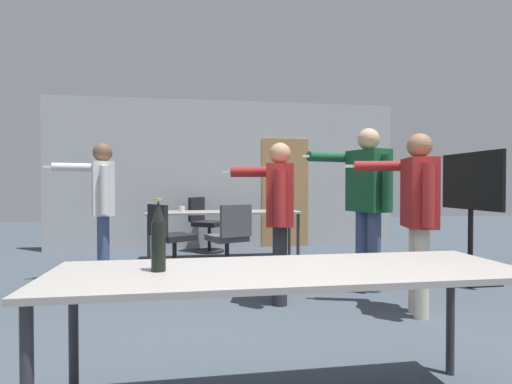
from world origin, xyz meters
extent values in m
cube|color=#B2B5B7|center=(0.00, 5.98, 1.37)|extent=(6.47, 0.10, 2.74)
cube|color=#AD7F4C|center=(1.10, 5.93, 1.02)|extent=(0.90, 0.02, 2.05)
cube|color=gray|center=(-0.16, 0.47, 0.74)|extent=(2.33, 0.72, 0.03)
cylinder|color=#2D2D33|center=(-1.27, 0.77, 0.36)|extent=(0.05, 0.05, 0.73)
cylinder|color=#2D2D33|center=(0.94, 0.77, 0.36)|extent=(0.05, 0.05, 0.73)
cube|color=gray|center=(-0.15, 4.76, 0.74)|extent=(2.35, 0.69, 0.03)
cylinder|color=#2D2D33|center=(-1.27, 4.47, 0.36)|extent=(0.05, 0.05, 0.73)
cylinder|color=#2D2D33|center=(0.96, 4.47, 0.36)|extent=(0.05, 0.05, 0.73)
cylinder|color=#2D2D33|center=(-1.27, 5.04, 0.36)|extent=(0.05, 0.05, 0.73)
cylinder|color=#2D2D33|center=(0.96, 5.04, 0.36)|extent=(0.05, 0.05, 0.73)
cube|color=black|center=(2.69, 2.88, 0.01)|extent=(0.44, 0.56, 0.03)
cylinder|color=black|center=(2.69, 2.88, 0.45)|extent=(0.06, 0.06, 0.84)
cube|color=black|center=(2.69, 2.88, 1.22)|extent=(0.04, 1.04, 0.69)
cube|color=black|center=(2.71, 2.88, 1.22)|extent=(0.01, 0.96, 0.61)
cylinder|color=#3D4C75|center=(1.33, 2.64, 0.44)|extent=(0.15, 0.15, 0.87)
cylinder|color=#3D4C75|center=(1.28, 2.83, 0.44)|extent=(0.15, 0.15, 0.87)
cube|color=#195633|center=(1.30, 2.74, 1.22)|extent=(0.39, 0.53, 0.69)
sphere|color=#DBAD89|center=(1.30, 2.74, 1.68)|extent=(0.24, 0.24, 0.24)
cylinder|color=#195633|center=(1.39, 2.45, 1.20)|extent=(0.11, 0.11, 0.60)
cylinder|color=#195633|center=(0.93, 2.93, 1.49)|extent=(0.60, 0.28, 0.11)
cube|color=white|center=(0.62, 2.84, 1.49)|extent=(0.13, 0.07, 0.03)
cylinder|color=#3D4C75|center=(-1.67, 3.43, 0.41)|extent=(0.13, 0.13, 0.81)
cylinder|color=#3D4C75|center=(-1.72, 3.60, 0.41)|extent=(0.13, 0.13, 0.81)
cube|color=silver|center=(-1.70, 3.52, 1.13)|extent=(0.34, 0.47, 0.64)
sphere|color=brown|center=(-1.70, 3.52, 1.56)|extent=(0.22, 0.22, 0.22)
cylinder|color=silver|center=(-1.63, 3.27, 1.11)|extent=(0.10, 0.10, 0.55)
cylinder|color=silver|center=(-2.03, 3.69, 1.39)|extent=(0.56, 0.25, 0.10)
cube|color=white|center=(-2.33, 3.61, 1.39)|extent=(0.13, 0.07, 0.03)
cylinder|color=beige|center=(1.35, 1.75, 0.40)|extent=(0.13, 0.13, 0.79)
cylinder|color=beige|center=(1.39, 1.92, 0.40)|extent=(0.13, 0.13, 0.79)
cube|color=maroon|center=(1.37, 1.83, 1.10)|extent=(0.33, 0.46, 0.62)
sphere|color=#936B4C|center=(1.37, 1.83, 1.53)|extent=(0.22, 0.22, 0.22)
cylinder|color=maroon|center=(1.30, 1.59, 1.09)|extent=(0.10, 0.10, 0.54)
cylinder|color=maroon|center=(1.18, 2.15, 1.36)|extent=(0.55, 0.24, 0.10)
cube|color=white|center=(0.89, 2.23, 1.36)|extent=(0.13, 0.07, 0.03)
cylinder|color=#28282D|center=(0.20, 2.32, 0.39)|extent=(0.14, 0.14, 0.77)
cylinder|color=#28282D|center=(0.24, 2.51, 0.39)|extent=(0.14, 0.14, 0.77)
cube|color=maroon|center=(0.22, 2.42, 1.08)|extent=(0.36, 0.51, 0.61)
sphere|color=tan|center=(0.22, 2.42, 1.49)|extent=(0.21, 0.21, 0.21)
cylinder|color=maroon|center=(0.16, 2.13, 1.05)|extent=(0.11, 0.11, 0.53)
cylinder|color=maroon|center=(0.03, 2.75, 1.31)|extent=(0.54, 0.22, 0.11)
cube|color=white|center=(-0.26, 2.82, 1.31)|extent=(0.12, 0.06, 0.03)
cylinder|color=black|center=(-0.18, 3.91, 0.01)|extent=(0.52, 0.52, 0.03)
cylinder|color=black|center=(-0.18, 3.91, 0.22)|extent=(0.06, 0.06, 0.39)
cube|color=#4C4C51|center=(-0.18, 3.91, 0.46)|extent=(0.60, 0.60, 0.08)
cube|color=#4C4C51|center=(-0.08, 3.67, 0.71)|extent=(0.43, 0.22, 0.42)
cylinder|color=black|center=(-0.89, 4.12, 0.01)|extent=(0.52, 0.52, 0.03)
cylinder|color=black|center=(-0.89, 4.12, 0.22)|extent=(0.06, 0.06, 0.38)
cube|color=black|center=(-0.89, 4.12, 0.45)|extent=(0.64, 0.64, 0.08)
cube|color=black|center=(-1.10, 3.98, 0.70)|extent=(0.30, 0.39, 0.42)
cylinder|color=black|center=(-0.35, 5.54, 0.01)|extent=(0.52, 0.52, 0.03)
cylinder|color=black|center=(-0.35, 5.54, 0.24)|extent=(0.06, 0.06, 0.42)
cube|color=black|center=(-0.35, 5.54, 0.49)|extent=(0.64, 0.64, 0.08)
cube|color=black|center=(-0.57, 5.68, 0.74)|extent=(0.29, 0.40, 0.42)
cylinder|color=black|center=(-0.80, 0.50, 0.88)|extent=(0.07, 0.07, 0.24)
cone|color=black|center=(-0.80, 0.50, 1.05)|extent=(0.06, 0.06, 0.11)
cylinder|color=gold|center=(-0.80, 0.50, 1.11)|extent=(0.03, 0.03, 0.01)
cylinder|color=silver|center=(-0.80, 4.64, 0.81)|extent=(0.09, 0.09, 0.09)
camera|label=1|loc=(-0.63, -1.47, 1.18)|focal=28.00mm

